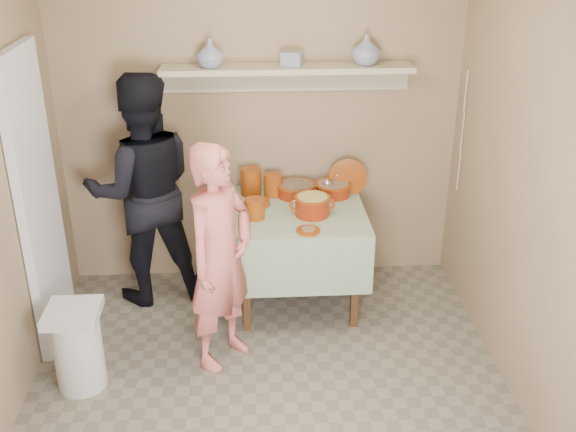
{
  "coord_description": "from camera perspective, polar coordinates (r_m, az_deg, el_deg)",
  "views": [
    {
      "loc": [
        -0.09,
        -3.14,
        2.75
      ],
      "look_at": [
        0.15,
        0.75,
        0.95
      ],
      "focal_mm": 42.0,
      "sensor_mm": 36.0,
      "label": 1
    }
  ],
  "objects": [
    {
      "name": "ladle",
      "position": [
        5.03,
        3.38,
        2.8
      ],
      "size": [
        0.08,
        0.26,
        0.19
      ],
      "color": "silver",
      "rests_on": "cazuela_meat_b"
    },
    {
      "name": "plate_stack_a",
      "position": [
        5.07,
        -3.15,
        2.92
      ],
      "size": [
        0.15,
        0.15,
        0.21
      ],
      "primitive_type": "cylinder",
      "color": "#762904",
      "rests_on": "serving_table"
    },
    {
      "name": "room_shell",
      "position": [
        3.34,
        -1.77,
        4.86
      ],
      "size": [
        3.04,
        3.54,
        2.62
      ],
      "color": "#94795B",
      "rests_on": "ground"
    },
    {
      "name": "person_cook",
      "position": [
        4.24,
        -5.76,
        -3.53
      ],
      "size": [
        0.62,
        0.65,
        1.5
      ],
      "primitive_type": "imported",
      "rotation": [
        0.0,
        0.0,
        0.92
      ],
      "color": "#CD6158",
      "rests_on": "ground"
    },
    {
      "name": "wall_shelf",
      "position": [
        4.92,
        -0.08,
        12.14
      ],
      "size": [
        1.8,
        0.25,
        0.21
      ],
      "color": "tan",
      "rests_on": "room_shell"
    },
    {
      "name": "ground",
      "position": [
        4.17,
        -1.47,
        -16.42
      ],
      "size": [
        3.5,
        3.5,
        0.0
      ],
      "primitive_type": "plane",
      "color": "#706858",
      "rests_on": "ground"
    },
    {
      "name": "cazuela_meat_a",
      "position": [
        5.06,
        0.69,
        2.33
      ],
      "size": [
        0.3,
        0.3,
        0.1
      ],
      "color": "#701102",
      "rests_on": "serving_table"
    },
    {
      "name": "electrical_cord",
      "position": [
        5.1,
        14.54,
        6.88
      ],
      "size": [
        0.01,
        0.05,
        0.9
      ],
      "color": "silver",
      "rests_on": "wall_shelf"
    },
    {
      "name": "front_plate",
      "position": [
        4.51,
        1.73,
        -1.22
      ],
      "size": [
        0.16,
        0.16,
        0.03
      ],
      "color": "#762904",
      "rests_on": "serving_table"
    },
    {
      "name": "trash_bin",
      "position": [
        4.41,
        -17.36,
        -10.53
      ],
      "size": [
        0.32,
        0.32,
        0.56
      ],
      "color": "silver",
      "rests_on": "ground"
    },
    {
      "name": "cazuela_rice",
      "position": [
        4.73,
        2.08,
        1.03
      ],
      "size": [
        0.33,
        0.25,
        0.14
      ],
      "color": "#701102",
      "rests_on": "serving_table"
    },
    {
      "name": "person_helper",
      "position": [
        5.01,
        -12.13,
        2.12
      ],
      "size": [
        0.97,
        0.83,
        1.74
      ],
      "primitive_type": "imported",
      "rotation": [
        0.0,
        0.0,
        -2.91
      ],
      "color": "black",
      "rests_on": "ground"
    },
    {
      "name": "cazuela_meat_b",
      "position": [
        5.08,
        3.83,
        2.37
      ],
      "size": [
        0.28,
        0.28,
        0.1
      ],
      "color": "#701102",
      "rests_on": "serving_table"
    },
    {
      "name": "vase_right",
      "position": [
        4.93,
        6.64,
        13.81
      ],
      "size": [
        0.26,
        0.26,
        0.21
      ],
      "primitive_type": "imported",
      "rotation": [
        0.0,
        0.0,
        0.35
      ],
      "color": "navy",
      "rests_on": "wall_shelf"
    },
    {
      "name": "bowl_stack",
      "position": [
        4.69,
        -2.84,
        0.62
      ],
      "size": [
        0.14,
        0.14,
        0.14
      ],
      "primitive_type": "cylinder",
      "color": "#762904",
      "rests_on": "serving_table"
    },
    {
      "name": "empty_bowl",
      "position": [
        4.91,
        -2.47,
        1.13
      ],
      "size": [
        0.16,
        0.16,
        0.05
      ],
      "primitive_type": "cylinder",
      "color": "#762904",
      "rests_on": "serving_table"
    },
    {
      "name": "tile_panel",
      "position": [
        4.65,
        -20.36,
        1.07
      ],
      "size": [
        0.06,
        0.7,
        2.0
      ],
      "primitive_type": "cube",
      "color": "silver",
      "rests_on": "ground"
    },
    {
      "name": "plate_stack_b",
      "position": [
        5.06,
        -1.26,
        2.66
      ],
      "size": [
        0.14,
        0.14,
        0.17
      ],
      "primitive_type": "cylinder",
      "color": "#762904",
      "rests_on": "serving_table"
    },
    {
      "name": "ceramic_box",
      "position": [
        4.87,
        0.33,
        13.16
      ],
      "size": [
        0.17,
        0.14,
        0.1
      ],
      "primitive_type": "cube",
      "rotation": [
        0.0,
        0.0,
        -0.35
      ],
      "color": "navy",
      "rests_on": "wall_shelf"
    },
    {
      "name": "vase_left",
      "position": [
        4.84,
        -6.61,
        13.52
      ],
      "size": [
        0.26,
        0.26,
        0.2
      ],
      "primitive_type": "imported",
      "rotation": [
        0.0,
        0.0,
        0.5
      ],
      "color": "navy",
      "rests_on": "wall_shelf"
    },
    {
      "name": "propped_lid",
      "position": [
        5.12,
        5.08,
        3.24
      ],
      "size": [
        0.29,
        0.09,
        0.29
      ],
      "primitive_type": "cylinder",
      "rotation": [
        1.41,
        0.0,
        -0.09
      ],
      "color": "#762904",
      "rests_on": "serving_table"
    },
    {
      "name": "serving_table",
      "position": [
        4.91,
        0.78,
        -0.65
      ],
      "size": [
        0.97,
        0.97,
        0.76
      ],
      "color": "#4C2D16",
      "rests_on": "ground"
    }
  ]
}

